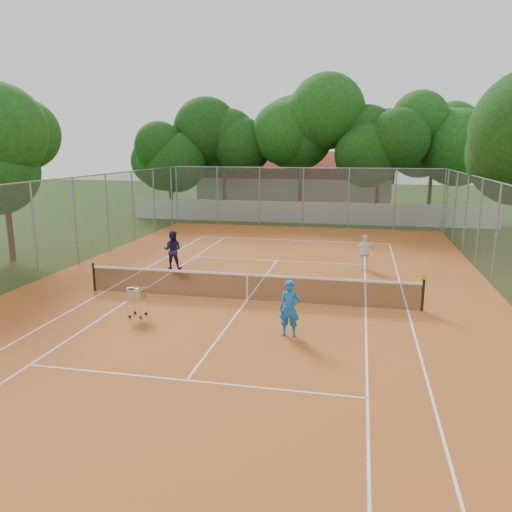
% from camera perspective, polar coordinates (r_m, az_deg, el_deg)
% --- Properties ---
extents(ground, '(120.00, 120.00, 0.00)m').
position_cam_1_polar(ground, '(17.79, -0.99, -5.11)').
color(ground, '#1B380F').
rests_on(ground, ground).
extents(court_pad, '(18.00, 34.00, 0.02)m').
position_cam_1_polar(court_pad, '(17.78, -0.99, -5.08)').
color(court_pad, '#B05922').
rests_on(court_pad, ground).
extents(court_lines, '(10.98, 23.78, 0.01)m').
position_cam_1_polar(court_lines, '(17.78, -0.99, -5.04)').
color(court_lines, white).
rests_on(court_lines, court_pad).
extents(tennis_net, '(11.88, 0.10, 0.98)m').
position_cam_1_polar(tennis_net, '(17.64, -1.00, -3.53)').
color(tennis_net, black).
rests_on(tennis_net, court_pad).
extents(perimeter_fence, '(18.00, 34.00, 4.00)m').
position_cam_1_polar(perimeter_fence, '(17.29, -1.02, 1.23)').
color(perimeter_fence, slate).
rests_on(perimeter_fence, ground).
extents(boundary_wall, '(26.00, 0.30, 1.50)m').
position_cam_1_polar(boundary_wall, '(36.04, 5.73, 4.97)').
color(boundary_wall, silver).
rests_on(boundary_wall, ground).
extents(clubhouse, '(16.40, 9.00, 4.40)m').
position_cam_1_polar(clubhouse, '(46.02, 4.63, 8.39)').
color(clubhouse, beige).
rests_on(clubhouse, ground).
extents(tropical_trees, '(29.00, 19.00, 10.00)m').
position_cam_1_polar(tropical_trees, '(38.73, 6.36, 11.77)').
color(tropical_trees, black).
rests_on(tropical_trees, ground).
extents(player_near, '(0.62, 0.43, 1.64)m').
position_cam_1_polar(player_near, '(14.29, 3.86, -6.02)').
color(player_near, blue).
rests_on(player_near, court_pad).
extents(player_far_left, '(0.89, 0.72, 1.70)m').
position_cam_1_polar(player_far_left, '(22.46, -9.51, 0.70)').
color(player_far_left, '#1E1644').
rests_on(player_far_left, court_pad).
extents(player_far_right, '(0.96, 0.55, 1.54)m').
position_cam_1_polar(player_far_right, '(22.50, 12.35, 0.41)').
color(player_far_right, white).
rests_on(player_far_right, court_pad).
extents(ball_hopper, '(0.65, 0.65, 1.03)m').
position_cam_1_polar(ball_hopper, '(16.36, -13.42, -5.06)').
color(ball_hopper, silver).
rests_on(ball_hopper, court_pad).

